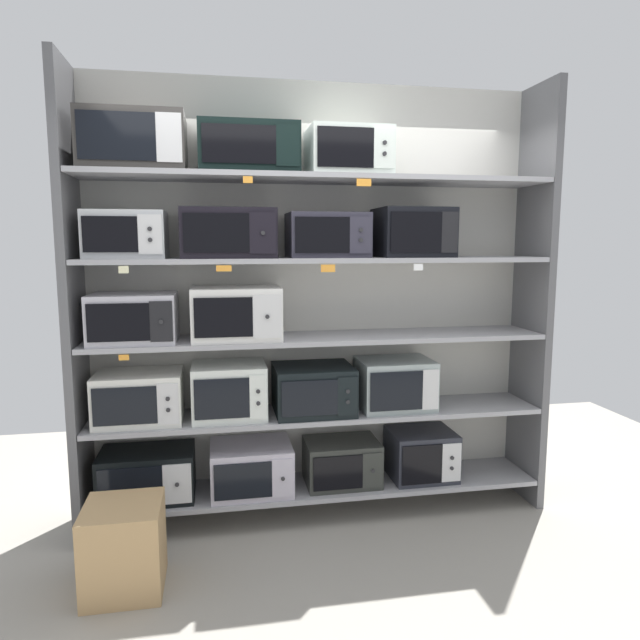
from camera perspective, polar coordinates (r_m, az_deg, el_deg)
The scene contains 34 objects.
ground at distance 3.07m, azimuth 3.81°, elevation -27.16°, with size 6.83×6.00×0.02m, color gray.
back_panel at distance 3.75m, azimuth -0.66°, elevation 2.10°, with size 3.03×0.04×2.76m, color beige.
upright_left at distance 3.55m, azimuth -23.58°, elevation 1.13°, with size 0.05×0.44×2.76m, color #5B5B5E.
upright_right at distance 4.04m, azimuth 20.62°, elevation 2.01°, with size 0.05×0.44×2.76m, color #5B5B5E.
shelf_0 at distance 3.83m, azimuth -0.00°, elevation -16.39°, with size 2.83×0.44×0.03m, color #99999E.
microwave_0 at distance 3.74m, azimuth -16.97°, elevation -14.65°, with size 0.56×0.37×0.30m.
microwave_1 at distance 3.72m, azimuth -6.94°, elevation -14.51°, with size 0.50×0.42×0.30m.
microwave_2 at distance 3.80m, azimuth 2.20°, elevation -14.09°, with size 0.47×0.36×0.28m.
microwave_3 at distance 3.94m, azimuth 10.16°, elevation -13.13°, with size 0.42×0.37×0.32m.
shelf_1 at distance 3.66m, azimuth -0.00°, elevation -9.40°, with size 2.83×0.44×0.03m, color #99999E.
microwave_4 at distance 3.59m, azimuth -17.74°, elevation -7.41°, with size 0.50×0.38×0.30m.
microwave_5 at distance 3.55m, azimuth -9.13°, elevation -7.01°, with size 0.45×0.38×0.33m.
microwave_6 at distance 3.60m, azimuth -0.68°, elevation -6.97°, with size 0.49×0.43×0.30m.
microwave_7 at distance 3.73m, azimuth 7.55°, elevation -6.37°, with size 0.47×0.37×0.32m.
shelf_2 at distance 3.55m, azimuth -0.00°, elevation -1.84°, with size 2.83×0.44×0.03m, color #99999E.
microwave_8 at distance 3.49m, azimuth -18.21°, elevation 0.23°, with size 0.49×0.42×0.29m.
microwave_9 at distance 3.46m, azimuth -8.45°, elevation 0.72°, with size 0.53×0.42×0.31m.
price_tag_0 at distance 3.32m, azimuth -19.14°, elevation -3.58°, with size 0.06×0.00×0.03m, color orange.
shelf_3 at distance 3.50m, azimuth -0.00°, elevation 6.07°, with size 2.83×0.44×0.03m, color #99999E.
microwave_10 at distance 3.47m, azimuth -18.90°, elevation 8.12°, with size 0.44×0.37×0.27m.
microwave_11 at distance 3.44m, azimuth -9.21°, elevation 8.60°, with size 0.55×0.43×0.29m.
microwave_12 at distance 3.50m, azimuth 0.73°, elevation 8.52°, with size 0.48×0.36×0.27m.
microwave_13 at distance 3.65m, azimuth 9.32°, elevation 8.67°, with size 0.45×0.40×0.30m.
price_tag_1 at distance 3.26m, azimuth -19.16°, elevation 4.81°, with size 0.05×0.00×0.04m, color beige.
price_tag_2 at distance 3.22m, azimuth -9.65°, elevation 5.15°, with size 0.09×0.00×0.03m, color orange.
price_tag_3 at distance 3.28m, azimuth 0.82°, elevation 5.23°, with size 0.08×0.00×0.04m, color orange.
price_tag_4 at distance 3.43m, azimuth 9.87°, elevation 5.27°, with size 0.06×0.00×0.04m, color white.
shelf_4 at distance 3.52m, azimuth -0.00°, elevation 14.05°, with size 2.83×0.44×0.03m, color #99999E.
microwave_14 at distance 3.51m, azimuth -18.22°, elevation 16.59°, with size 0.57×0.42×0.32m.
microwave_15 at distance 3.48m, azimuth -7.23°, elevation 16.66°, with size 0.57×0.38×0.28m.
microwave_16 at distance 3.57m, azimuth 2.82°, elevation 16.47°, with size 0.48×0.41×0.28m.
price_tag_5 at distance 3.24m, azimuth -7.28°, elevation 13.84°, with size 0.05×0.00×0.04m, color orange.
price_tag_6 at distance 3.34m, azimuth 4.44°, elevation 13.64°, with size 0.09×0.00×0.04m, color orange.
shipping_carton at distance 3.24m, azimuth -19.12°, elevation -20.80°, with size 0.38×0.38×0.45m, color tan.
Camera 1 is at (-0.64, -3.44, 1.75)m, focal length 31.79 mm.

